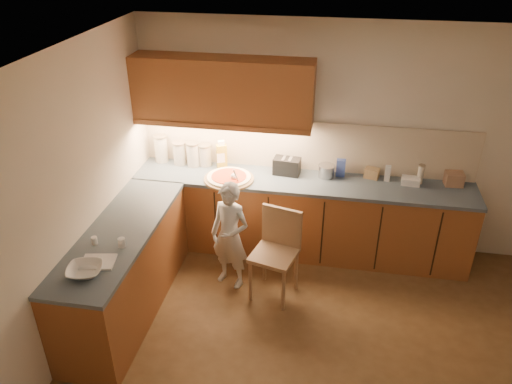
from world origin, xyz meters
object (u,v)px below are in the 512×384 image
oil_jug (222,156)px  toaster (287,166)px  pizza_on_board (229,178)px  wooden_chair (277,247)px  child (230,236)px

oil_jug → toaster: size_ratio=1.09×
pizza_on_board → oil_jug: bearing=117.5°
wooden_chair → toaster: bearing=106.1°
child → wooden_chair: 0.50m
oil_jug → wooden_chair: bearing=-50.0°
pizza_on_board → child: bearing=-77.0°
wooden_chair → oil_jug: (-0.78, 0.94, 0.53)m
pizza_on_board → oil_jug: (-0.15, 0.29, 0.13)m
wooden_chair → toaster: toaster is taller
pizza_on_board → wooden_chair: bearing=-45.6°
pizza_on_board → toaster: 0.67m
pizza_on_board → child: size_ratio=0.47×
child → wooden_chair: child is taller
oil_jug → toaster: 0.76m
toaster → child: bearing=-112.4°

